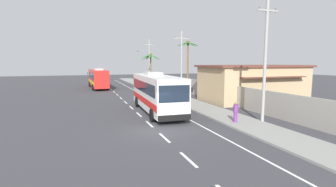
{
  "coord_description": "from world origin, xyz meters",
  "views": [
    {
      "loc": [
        -4.66,
        -15.89,
        4.63
      ],
      "look_at": [
        2.98,
        6.16,
        1.7
      ],
      "focal_mm": 26.49,
      "sensor_mm": 36.0,
      "label": 1
    }
  ],
  "objects_px": {
    "utility_pole_mid": "(181,62)",
    "coach_bus_foreground": "(156,92)",
    "palm_second": "(150,62)",
    "roadside_building": "(253,83)",
    "utility_pole_nearest": "(266,53)",
    "coach_bus_far_lane": "(98,78)",
    "utility_pole_far": "(149,61)",
    "pedestrian_midwalk": "(236,112)",
    "palm_nearest": "(188,56)",
    "motorcycle_beside_bus": "(157,93)",
    "pedestrian_near_kerb": "(177,92)"
  },
  "relations": [
    {
      "from": "utility_pole_mid",
      "to": "coach_bus_foreground",
      "type": "bearing_deg",
      "value": -122.69
    },
    {
      "from": "palm_second",
      "to": "roadside_building",
      "type": "height_order",
      "value": "palm_second"
    },
    {
      "from": "utility_pole_nearest",
      "to": "coach_bus_far_lane",
      "type": "bearing_deg",
      "value": 108.45
    },
    {
      "from": "coach_bus_far_lane",
      "to": "palm_second",
      "type": "xyz_separation_m",
      "value": [
        9.9,
        0.37,
        2.84
      ]
    },
    {
      "from": "utility_pole_far",
      "to": "pedestrian_midwalk",
      "type": "bearing_deg",
      "value": -94.0
    },
    {
      "from": "pedestrian_midwalk",
      "to": "coach_bus_foreground",
      "type": "bearing_deg",
      "value": -126.21
    },
    {
      "from": "utility_pole_nearest",
      "to": "roadside_building",
      "type": "distance_m",
      "value": 12.07
    },
    {
      "from": "palm_second",
      "to": "roadside_building",
      "type": "bearing_deg",
      "value": -72.24
    },
    {
      "from": "palm_nearest",
      "to": "palm_second",
      "type": "relative_size",
      "value": 1.23
    },
    {
      "from": "coach_bus_far_lane",
      "to": "utility_pole_mid",
      "type": "height_order",
      "value": "utility_pole_mid"
    },
    {
      "from": "motorcycle_beside_bus",
      "to": "palm_nearest",
      "type": "distance_m",
      "value": 8.55
    },
    {
      "from": "pedestrian_near_kerb",
      "to": "pedestrian_midwalk",
      "type": "bearing_deg",
      "value": 40.78
    },
    {
      "from": "pedestrian_midwalk",
      "to": "roadside_building",
      "type": "height_order",
      "value": "roadside_building"
    },
    {
      "from": "coach_bus_foreground",
      "to": "pedestrian_near_kerb",
      "type": "height_order",
      "value": "coach_bus_foreground"
    },
    {
      "from": "utility_pole_nearest",
      "to": "pedestrian_midwalk",
      "type": "bearing_deg",
      "value": 170.4
    },
    {
      "from": "motorcycle_beside_bus",
      "to": "pedestrian_near_kerb",
      "type": "xyz_separation_m",
      "value": [
        2.21,
        -1.39,
        0.31
      ]
    },
    {
      "from": "coach_bus_far_lane",
      "to": "roadside_building",
      "type": "distance_m",
      "value": 27.17
    },
    {
      "from": "utility_pole_mid",
      "to": "palm_nearest",
      "type": "relative_size",
      "value": 1.15
    },
    {
      "from": "pedestrian_midwalk",
      "to": "utility_pole_mid",
      "type": "bearing_deg",
      "value": -168.69
    },
    {
      "from": "coach_bus_far_lane",
      "to": "roadside_building",
      "type": "relative_size",
      "value": 0.88
    },
    {
      "from": "pedestrian_near_kerb",
      "to": "utility_pole_mid",
      "type": "relative_size",
      "value": 0.18
    },
    {
      "from": "coach_bus_foreground",
      "to": "pedestrian_near_kerb",
      "type": "relative_size",
      "value": 6.82
    },
    {
      "from": "pedestrian_midwalk",
      "to": "palm_nearest",
      "type": "distance_m",
      "value": 19.41
    },
    {
      "from": "utility_pole_mid",
      "to": "utility_pole_far",
      "type": "distance_m",
      "value": 17.55
    },
    {
      "from": "roadside_building",
      "to": "coach_bus_far_lane",
      "type": "bearing_deg",
      "value": 128.31
    },
    {
      "from": "coach_bus_foreground",
      "to": "motorcycle_beside_bus",
      "type": "xyz_separation_m",
      "value": [
        2.51,
        8.26,
        -1.26
      ]
    },
    {
      "from": "motorcycle_beside_bus",
      "to": "coach_bus_foreground",
      "type": "bearing_deg",
      "value": -106.9
    },
    {
      "from": "coach_bus_foreground",
      "to": "roadside_building",
      "type": "height_order",
      "value": "roadside_building"
    },
    {
      "from": "pedestrian_midwalk",
      "to": "utility_pole_nearest",
      "type": "bearing_deg",
      "value": 100.26
    },
    {
      "from": "pedestrian_midwalk",
      "to": "utility_pole_nearest",
      "type": "height_order",
      "value": "utility_pole_nearest"
    },
    {
      "from": "motorcycle_beside_bus",
      "to": "palm_second",
      "type": "xyz_separation_m",
      "value": [
        3.56,
        16.29,
        4.04
      ]
    },
    {
      "from": "coach_bus_foreground",
      "to": "coach_bus_far_lane",
      "type": "height_order",
      "value": "coach_bus_foreground"
    },
    {
      "from": "motorcycle_beside_bus",
      "to": "pedestrian_near_kerb",
      "type": "bearing_deg",
      "value": -32.11
    },
    {
      "from": "motorcycle_beside_bus",
      "to": "roadside_building",
      "type": "relative_size",
      "value": 0.16
    },
    {
      "from": "utility_pole_nearest",
      "to": "palm_second",
      "type": "height_order",
      "value": "utility_pole_nearest"
    },
    {
      "from": "utility_pole_mid",
      "to": "palm_second",
      "type": "xyz_separation_m",
      "value": [
        -0.83,
        13.79,
        -0.01
      ]
    },
    {
      "from": "utility_pole_nearest",
      "to": "utility_pole_mid",
      "type": "relative_size",
      "value": 1.16
    },
    {
      "from": "utility_pole_mid",
      "to": "pedestrian_midwalk",
      "type": "bearing_deg",
      "value": -98.55
    },
    {
      "from": "utility_pole_nearest",
      "to": "palm_nearest",
      "type": "distance_m",
      "value": 18.86
    },
    {
      "from": "palm_second",
      "to": "roadside_building",
      "type": "relative_size",
      "value": 0.51
    },
    {
      "from": "motorcycle_beside_bus",
      "to": "utility_pole_far",
      "type": "height_order",
      "value": "utility_pole_far"
    },
    {
      "from": "motorcycle_beside_bus",
      "to": "palm_second",
      "type": "relative_size",
      "value": 0.31
    },
    {
      "from": "pedestrian_near_kerb",
      "to": "utility_pole_mid",
      "type": "xyz_separation_m",
      "value": [
        2.18,
        3.89,
        3.74
      ]
    },
    {
      "from": "pedestrian_midwalk",
      "to": "palm_nearest",
      "type": "relative_size",
      "value": 0.2
    },
    {
      "from": "utility_pole_far",
      "to": "palm_nearest",
      "type": "height_order",
      "value": "utility_pole_far"
    },
    {
      "from": "pedestrian_near_kerb",
      "to": "palm_nearest",
      "type": "height_order",
      "value": "palm_nearest"
    },
    {
      "from": "roadside_building",
      "to": "coach_bus_foreground",
      "type": "bearing_deg",
      "value": -167.61
    },
    {
      "from": "palm_nearest",
      "to": "palm_second",
      "type": "distance_m",
      "value": 12.82
    },
    {
      "from": "palm_nearest",
      "to": "utility_pole_mid",
      "type": "bearing_deg",
      "value": -141.33
    },
    {
      "from": "coach_bus_foreground",
      "to": "utility_pole_far",
      "type": "xyz_separation_m",
      "value": [
        6.75,
        28.3,
        3.08
      ]
    }
  ]
}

